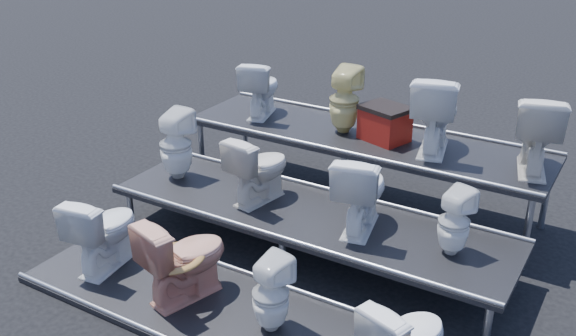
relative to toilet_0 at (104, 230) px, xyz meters
The scene contains 16 objects.
ground 2.04m from the toilet_0, 40.75° to the left, with size 80.00×80.00×0.00m, color black.
tier_front 1.57m from the toilet_0, ahead, with size 4.20×1.20×0.06m, color black.
tier_mid 2.00m from the toilet_0, 40.75° to the left, with size 4.20×1.20×0.46m, color black.
tier_back 3.01m from the toilet_0, 59.87° to the left, with size 4.20×1.20×0.86m, color black.
toilet_0 is the anchor object (origin of this frame).
toilet_1 0.99m from the toilet_0, ahead, with size 0.46×0.80×0.82m, color tan.
toilet_2 1.90m from the toilet_0, ahead, with size 0.31×0.32×0.69m, color white.
toilet_4 1.37m from the toilet_0, 97.11° to the left, with size 0.36×0.36×0.79m, color white.
toilet_5 1.64m from the toilet_0, 54.26° to the left, with size 0.41×0.71×0.73m, color beige.
toilet_6 2.49m from the toilet_0, 31.95° to the left, with size 0.44×0.77×0.79m, color white.
toilet_7 3.28m from the toilet_0, 23.48° to the left, with size 0.28×0.29×0.63m, color white.
toilet_8 2.71m from the toilet_0, 87.41° to the left, with size 0.39×0.68×0.70m, color white.
toilet_9 2.99m from the toilet_0, 64.23° to the left, with size 0.34×0.35×0.76m, color #DCD187.
toilet_10 3.58m from the toilet_0, 48.25° to the left, with size 0.48×0.84×0.85m, color white.
toilet_11 4.32m from the toilet_0, 37.82° to the left, with size 0.45×0.80×0.81m, color beige.
red_crate 3.19m from the toilet_0, 55.89° to the left, with size 0.48×0.39×0.35m, color maroon.
Camera 1 is at (2.77, -5.00, 3.52)m, focal length 40.00 mm.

